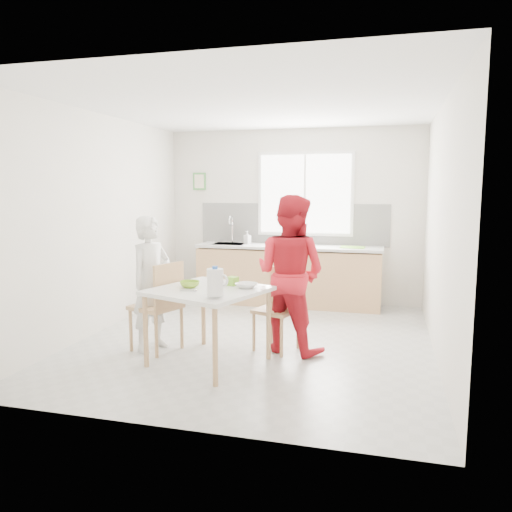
# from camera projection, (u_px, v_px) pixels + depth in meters

# --- Properties ---
(ground) EXTENTS (4.50, 4.50, 0.00)m
(ground) POSITION_uv_depth(u_px,v_px,m) (256.00, 341.00, 5.88)
(ground) COLOR #B7B7B2
(ground) RESTS_ON ground
(room_shell) EXTENTS (4.50, 4.50, 4.50)m
(room_shell) POSITION_uv_depth(u_px,v_px,m) (256.00, 201.00, 5.66)
(room_shell) COLOR silver
(room_shell) RESTS_ON ground
(window) EXTENTS (1.50, 0.06, 1.30)m
(window) POSITION_uv_depth(u_px,v_px,m) (305.00, 194.00, 7.74)
(window) COLOR white
(window) RESTS_ON room_shell
(backsplash) EXTENTS (3.00, 0.02, 0.65)m
(backsplash) POSITION_uv_depth(u_px,v_px,m) (292.00, 224.00, 7.86)
(backsplash) COLOR white
(backsplash) RESTS_ON room_shell
(picture_frame) EXTENTS (0.22, 0.03, 0.28)m
(picture_frame) POSITION_uv_depth(u_px,v_px,m) (199.00, 181.00, 8.16)
(picture_frame) COLOR #499845
(picture_frame) RESTS_ON room_shell
(kitchen_counter) EXTENTS (2.84, 0.64, 1.37)m
(kitchen_counter) POSITION_uv_depth(u_px,v_px,m) (288.00, 278.00, 7.70)
(kitchen_counter) COLOR tan
(kitchen_counter) RESTS_ON ground
(dining_table) EXTENTS (1.29, 1.29, 0.78)m
(dining_table) POSITION_uv_depth(u_px,v_px,m) (208.00, 296.00, 5.06)
(dining_table) COLOR white
(dining_table) RESTS_ON ground
(chair_left) EXTENTS (0.58, 0.58, 0.99)m
(chair_left) POSITION_uv_depth(u_px,v_px,m) (161.00, 303.00, 5.45)
(chair_left) COLOR tan
(chair_left) RESTS_ON ground
(chair_far) EXTENTS (0.53, 0.53, 0.90)m
(chair_far) POSITION_uv_depth(u_px,v_px,m) (280.00, 305.00, 5.56)
(chair_far) COLOR tan
(chair_far) RESTS_ON ground
(person_white) EXTENTS (0.52, 0.63, 1.49)m
(person_white) POSITION_uv_depth(u_px,v_px,m) (152.00, 283.00, 5.50)
(person_white) COLOR white
(person_white) RESTS_ON ground
(person_red) EXTENTS (1.00, 0.89, 1.72)m
(person_red) POSITION_uv_depth(u_px,v_px,m) (290.00, 274.00, 5.44)
(person_red) COLOR red
(person_red) RESTS_ON ground
(bowl_green) EXTENTS (0.26, 0.26, 0.06)m
(bowl_green) POSITION_uv_depth(u_px,v_px,m) (190.00, 284.00, 5.11)
(bowl_green) COLOR #86BA2B
(bowl_green) RESTS_ON dining_table
(bowl_white) EXTENTS (0.27, 0.27, 0.05)m
(bowl_white) POSITION_uv_depth(u_px,v_px,m) (246.00, 285.00, 5.08)
(bowl_white) COLOR white
(bowl_white) RESTS_ON dining_table
(milk_jug) EXTENTS (0.22, 0.16, 0.27)m
(milk_jug) POSITION_uv_depth(u_px,v_px,m) (216.00, 282.00, 4.62)
(milk_jug) COLOR white
(milk_jug) RESTS_ON dining_table
(green_box) EXTENTS (0.13, 0.13, 0.09)m
(green_box) POSITION_uv_depth(u_px,v_px,m) (232.00, 281.00, 5.22)
(green_box) COLOR #7AC82E
(green_box) RESTS_ON dining_table
(spoon) EXTENTS (0.16, 0.01, 0.01)m
(spoon) POSITION_uv_depth(u_px,v_px,m) (187.00, 290.00, 4.91)
(spoon) COLOR #A5A5AA
(spoon) RESTS_ON dining_table
(cutting_board) EXTENTS (0.36, 0.26, 0.01)m
(cutting_board) POSITION_uv_depth(u_px,v_px,m) (353.00, 247.00, 7.34)
(cutting_board) COLOR #78CE2F
(cutting_board) RESTS_ON kitchen_counter
(wine_bottle_a) EXTENTS (0.07, 0.07, 0.32)m
(wine_bottle_a) POSITION_uv_depth(u_px,v_px,m) (284.00, 235.00, 7.65)
(wine_bottle_a) COLOR black
(wine_bottle_a) RESTS_ON kitchen_counter
(wine_bottle_b) EXTENTS (0.07, 0.07, 0.30)m
(wine_bottle_b) POSITION_uv_depth(u_px,v_px,m) (288.00, 235.00, 7.72)
(wine_bottle_b) COLOR black
(wine_bottle_b) RESTS_ON kitchen_counter
(jar_amber) EXTENTS (0.06, 0.06, 0.16)m
(jar_amber) POSITION_uv_depth(u_px,v_px,m) (290.00, 239.00, 7.72)
(jar_amber) COLOR #8D5E1E
(jar_amber) RESTS_ON kitchen_counter
(soap_bottle) EXTENTS (0.12, 0.12, 0.20)m
(soap_bottle) POSITION_uv_depth(u_px,v_px,m) (247.00, 237.00, 7.86)
(soap_bottle) COLOR #999999
(soap_bottle) RESTS_ON kitchen_counter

